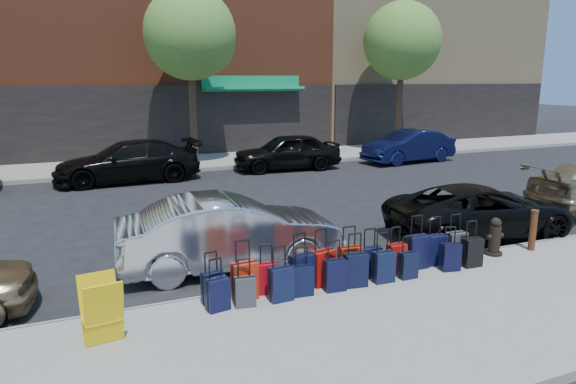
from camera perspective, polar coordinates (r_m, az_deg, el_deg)
name	(u,v)px	position (r m, az deg, el deg)	size (l,w,h in m)	color
ground	(258,221)	(13.67, -3.39, -3.29)	(120.00, 120.00, 0.00)	black
sidewalk_near	(402,324)	(8.20, 12.57, -14.17)	(60.00, 4.00, 0.15)	gray
sidewalk_far	(181,163)	(23.11, -11.78, 3.18)	(60.00, 4.00, 0.15)	gray
curb_near	(338,278)	(9.76, 5.62, -9.47)	(60.00, 0.08, 0.15)	gray
curb_far	(191,170)	(21.16, -10.69, 2.39)	(60.00, 0.08, 0.15)	gray
tree_center	(193,36)	(22.53, -10.47, 16.63)	(3.80, 3.80, 7.27)	black
tree_right	(405,43)	(26.90, 12.82, 15.83)	(3.80, 3.80, 7.27)	black
suitcase_front_0	(213,287)	(8.50, -8.32, -10.43)	(0.38, 0.25, 0.87)	black
suitcase_front_1	(245,281)	(8.58, -4.84, -9.81)	(0.43, 0.25, 1.01)	#B1200B
suitcase_front_2	(267,278)	(8.79, -2.34, -9.53)	(0.38, 0.24, 0.86)	maroon
suitcase_front_3	(301,272)	(8.93, 1.50, -8.86)	(0.45, 0.29, 1.00)	black
suitcase_front_4	(323,268)	(9.13, 3.89, -8.38)	(0.46, 0.31, 1.01)	#9F0F0A
suitcase_front_5	(350,263)	(9.42, 6.90, -7.82)	(0.43, 0.26, 0.99)	maroon
suitcase_front_6	(370,262)	(9.59, 9.15, -7.67)	(0.39, 0.22, 0.91)	black
suitcase_front_7	(396,258)	(9.92, 11.95, -7.17)	(0.37, 0.22, 0.87)	#9A0E09
suitcase_front_8	(418,252)	(10.18, 14.21, -6.46)	(0.43, 0.24, 1.04)	black
suitcase_front_9	(436,250)	(10.46, 16.08, -6.20)	(0.42, 0.26, 0.96)	black
suitcase_front_10	(456,247)	(10.75, 18.16, -5.81)	(0.41, 0.23, 0.96)	#3B3A3F
suitcase_back_0	(218,294)	(8.26, -7.81, -11.19)	(0.39, 0.27, 0.84)	black
suitcase_back_1	(245,292)	(8.35, -4.80, -10.96)	(0.35, 0.23, 0.79)	#333438
suitcase_back_2	(281,284)	(8.51, -0.79, -10.16)	(0.40, 0.25, 0.92)	black
suitcase_back_3	(302,280)	(8.71, 1.61, -9.79)	(0.37, 0.24, 0.84)	black
suitcase_back_4	(335,275)	(8.92, 5.22, -9.17)	(0.39, 0.25, 0.89)	black
suitcase_back_5	(356,270)	(9.13, 7.51, -8.57)	(0.43, 0.28, 0.95)	black
suitcase_back_6	(383,267)	(9.40, 10.55, -8.16)	(0.39, 0.23, 0.91)	black
suitcase_back_7	(408,265)	(9.67, 13.21, -7.92)	(0.33, 0.19, 0.79)	black
suitcase_back_9	(450,257)	(10.25, 17.60, -6.89)	(0.39, 0.27, 0.85)	black
suitcase_back_10	(472,252)	(10.59, 19.76, -6.32)	(0.39, 0.24, 0.91)	black
fire_hydrant	(495,238)	(11.42, 21.97, -4.73)	(0.40, 0.35, 0.79)	black
bollard	(533,230)	(12.02, 25.58, -3.78)	(0.16, 0.16, 0.87)	#38190C
display_rack	(102,310)	(7.66, -20.00, -12.25)	(0.58, 0.63, 0.92)	#E1B30C
car_near_1	(231,233)	(10.27, -6.38, -4.50)	(1.54, 4.42, 1.46)	silver
car_near_2	(481,211)	(13.06, 20.64, -2.00)	(2.08, 4.51, 1.25)	black
car_far_1	(128,162)	(19.62, -17.39, 3.24)	(2.10, 5.16, 1.50)	black
car_far_2	(287,152)	(21.27, -0.12, 4.50)	(1.77, 4.40, 1.50)	black
car_far_3	(409,146)	(23.84, 13.25, 4.97)	(1.53, 4.38, 1.44)	#0D1339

